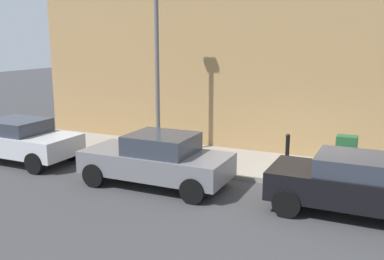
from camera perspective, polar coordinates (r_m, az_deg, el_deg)
ground at (r=11.58m, az=14.53°, el=-8.23°), size 80.00×80.00×0.00m
sidewalk at (r=15.24m, az=-6.93°, el=-2.71°), size 2.78×30.00×0.15m
corner_building at (r=18.29m, az=4.72°, el=14.30°), size 6.58×12.97×9.34m
car_black at (r=10.44m, az=21.82°, el=-6.67°), size 1.83×4.21×1.37m
car_grey at (r=11.71m, az=-4.59°, el=-3.87°), size 1.83×4.01×1.44m
car_silver at (r=15.07m, az=-21.87°, el=-1.17°), size 1.88×4.06×1.37m
utility_cabinet at (r=12.75m, az=19.55°, el=-3.45°), size 0.46×0.61×1.15m
bollard_near_cabinet at (r=13.06m, az=12.43°, el=-2.56°), size 0.14×0.14×1.04m
lamppost at (r=14.07m, az=-4.63°, el=9.43°), size 0.20×0.44×5.72m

